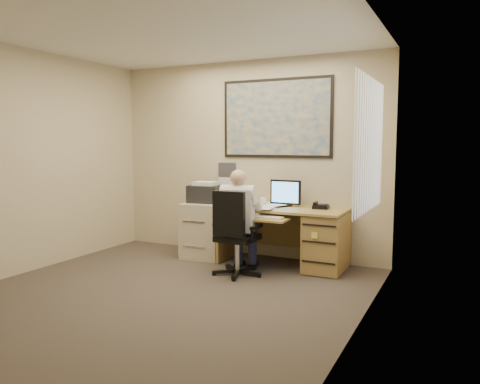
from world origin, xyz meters
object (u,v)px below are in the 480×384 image
at_px(office_chair, 236,251).
at_px(desk, 308,233).
at_px(filing_cabinet, 206,224).
at_px(person, 239,222).

bearing_deg(office_chair, desk, 48.80).
height_order(desk, filing_cabinet, desk).
distance_m(filing_cabinet, office_chair, 1.06).
height_order(desk, person, person).
height_order(office_chair, person, person).
bearing_deg(desk, person, -135.87).
bearing_deg(office_chair, filing_cabinet, 140.79).
xyz_separation_m(office_chair, person, (-0.00, 0.08, 0.33)).
relative_size(filing_cabinet, office_chair, 1.02).
relative_size(desk, person, 1.27).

